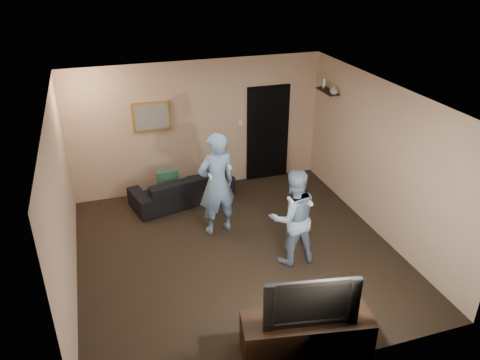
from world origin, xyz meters
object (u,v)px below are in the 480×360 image
object	(u,v)px
wii_player_left	(217,184)
wii_player_right	(293,217)
tv_console	(306,336)
television	(309,297)
sofa	(182,187)

from	to	relation	value
wii_player_left	wii_player_right	size ratio (longest dim) A/B	1.16
tv_console	wii_player_left	bearing A→B (deg)	105.97
television	wii_player_left	xyz separation A→B (m)	(-0.29, 2.98, 0.06)
sofa	wii_player_left	distance (m)	1.44
sofa	wii_player_right	size ratio (longest dim) A/B	1.25
tv_console	sofa	bearing A→B (deg)	109.25
television	wii_player_right	xyz separation A→B (m)	(0.58, 1.80, -0.07)
tv_console	wii_player_right	world-z (taller)	wii_player_right
sofa	television	world-z (taller)	television
tv_console	wii_player_left	size ratio (longest dim) A/B	0.86
tv_console	wii_player_left	distance (m)	3.07
wii_player_left	wii_player_right	world-z (taller)	wii_player_left
television	wii_player_left	distance (m)	3.00
sofa	wii_player_right	xyz separation A→B (m)	(1.24, -2.43, 0.50)
wii_player_left	wii_player_right	distance (m)	1.48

